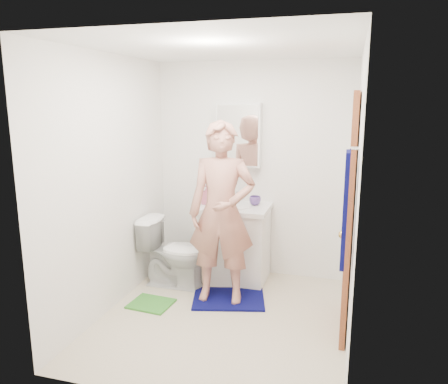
# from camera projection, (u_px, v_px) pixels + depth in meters

# --- Properties ---
(floor) EXTENTS (2.20, 2.40, 0.02)m
(floor) POSITION_uv_depth(u_px,v_px,m) (223.00, 319.00, 4.04)
(floor) COLOR beige
(floor) RESTS_ON ground
(ceiling) EXTENTS (2.20, 2.40, 0.02)m
(ceiling) POSITION_uv_depth(u_px,v_px,m) (223.00, 46.00, 3.54)
(ceiling) COLOR white
(ceiling) RESTS_ON ground
(wall_back) EXTENTS (2.20, 0.02, 2.40)m
(wall_back) POSITION_uv_depth(u_px,v_px,m) (253.00, 170.00, 4.93)
(wall_back) COLOR white
(wall_back) RESTS_ON ground
(wall_front) EXTENTS (2.20, 0.02, 2.40)m
(wall_front) POSITION_uv_depth(u_px,v_px,m) (168.00, 231.00, 2.65)
(wall_front) COLOR white
(wall_front) RESTS_ON ground
(wall_left) EXTENTS (0.02, 2.40, 2.40)m
(wall_left) POSITION_uv_depth(u_px,v_px,m) (110.00, 185.00, 4.09)
(wall_left) COLOR white
(wall_left) RESTS_ON ground
(wall_right) EXTENTS (0.02, 2.40, 2.40)m
(wall_right) POSITION_uv_depth(u_px,v_px,m) (356.00, 200.00, 3.49)
(wall_right) COLOR white
(wall_right) RESTS_ON ground
(vanity_cabinet) EXTENTS (0.75, 0.55, 0.80)m
(vanity_cabinet) POSITION_uv_depth(u_px,v_px,m) (233.00, 245.00, 4.86)
(vanity_cabinet) COLOR white
(vanity_cabinet) RESTS_ON floor
(countertop) EXTENTS (0.79, 0.59, 0.05)m
(countertop) POSITION_uv_depth(u_px,v_px,m) (233.00, 208.00, 4.77)
(countertop) COLOR white
(countertop) RESTS_ON vanity_cabinet
(sink_basin) EXTENTS (0.40, 0.40, 0.03)m
(sink_basin) POSITION_uv_depth(u_px,v_px,m) (233.00, 206.00, 4.77)
(sink_basin) COLOR white
(sink_basin) RESTS_ON countertop
(faucet) EXTENTS (0.03, 0.03, 0.12)m
(faucet) POSITION_uv_depth(u_px,v_px,m) (237.00, 197.00, 4.92)
(faucet) COLOR silver
(faucet) RESTS_ON countertop
(medicine_cabinet) EXTENTS (0.50, 0.12, 0.70)m
(medicine_cabinet) POSITION_uv_depth(u_px,v_px,m) (239.00, 135.00, 4.82)
(medicine_cabinet) COLOR white
(medicine_cabinet) RESTS_ON wall_back
(mirror_panel) EXTENTS (0.46, 0.01, 0.66)m
(mirror_panel) POSITION_uv_depth(u_px,v_px,m) (237.00, 135.00, 4.76)
(mirror_panel) COLOR white
(mirror_panel) RESTS_ON wall_back
(door) EXTENTS (0.05, 0.80, 2.05)m
(door) POSITION_uv_depth(u_px,v_px,m) (349.00, 216.00, 3.68)
(door) COLOR #9E502B
(door) RESTS_ON ground
(door_knob) EXTENTS (0.07, 0.07, 0.07)m
(door_knob) POSITION_uv_depth(u_px,v_px,m) (343.00, 235.00, 3.41)
(door_knob) COLOR gold
(door_knob) RESTS_ON door
(towel) EXTENTS (0.03, 0.24, 0.80)m
(towel) POSITION_uv_depth(u_px,v_px,m) (345.00, 210.00, 2.97)
(towel) COLOR #08094B
(towel) RESTS_ON wall_right
(towel_hook) EXTENTS (0.06, 0.02, 0.02)m
(towel_hook) POSITION_uv_depth(u_px,v_px,m) (355.00, 148.00, 2.87)
(towel_hook) COLOR silver
(towel_hook) RESTS_ON wall_right
(toilet) EXTENTS (0.73, 0.42, 0.75)m
(toilet) POSITION_uv_depth(u_px,v_px,m) (175.00, 252.00, 4.69)
(toilet) COLOR white
(toilet) RESTS_ON floor
(bath_mat) EXTENTS (0.81, 0.67, 0.02)m
(bath_mat) POSITION_uv_depth(u_px,v_px,m) (229.00, 299.00, 4.41)
(bath_mat) COLOR #08094B
(bath_mat) RESTS_ON floor
(green_rug) EXTENTS (0.43, 0.37, 0.02)m
(green_rug) POSITION_uv_depth(u_px,v_px,m) (151.00, 304.00, 4.31)
(green_rug) COLOR green
(green_rug) RESTS_ON floor
(soap_dispenser) EXTENTS (0.10, 0.10, 0.21)m
(soap_dispenser) POSITION_uv_depth(u_px,v_px,m) (207.00, 195.00, 4.82)
(soap_dispenser) COLOR #C25A76
(soap_dispenser) RESTS_ON countertop
(toothbrush_cup) EXTENTS (0.13, 0.13, 0.10)m
(toothbrush_cup) POSITION_uv_depth(u_px,v_px,m) (255.00, 201.00, 4.78)
(toothbrush_cup) COLOR #5C4190
(toothbrush_cup) RESTS_ON countertop
(man) EXTENTS (0.69, 0.50, 1.78)m
(man) POSITION_uv_depth(u_px,v_px,m) (222.00, 213.00, 4.22)
(man) COLOR tan
(man) RESTS_ON bath_mat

